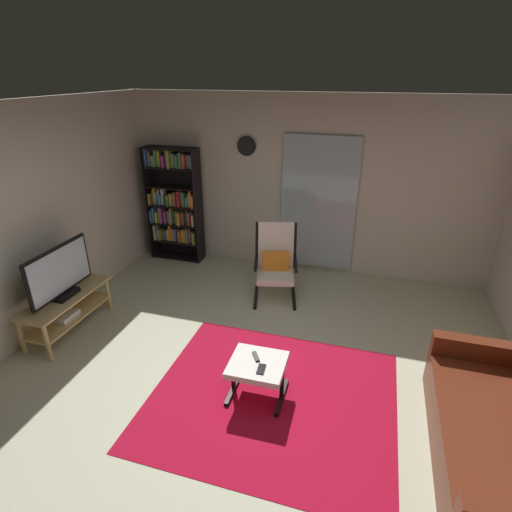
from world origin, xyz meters
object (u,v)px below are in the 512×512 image
at_px(tv_remote, 256,356).
at_px(cell_phone, 261,369).
at_px(lounge_armchair, 276,260).
at_px(leather_sofa, 510,440).
at_px(tv_stand, 67,309).
at_px(ottoman, 257,368).
at_px(bookshelf_near_tv, 174,203).
at_px(wall_clock, 247,146).
at_px(television, 60,274).

relative_size(tv_remote, cell_phone, 1.03).
xyz_separation_m(tv_remote, cell_phone, (0.10, -0.15, -0.00)).
bearing_deg(lounge_armchair, leather_sofa, -41.88).
relative_size(tv_stand, leather_sofa, 0.64).
bearing_deg(ottoman, tv_stand, 171.58).
distance_m(bookshelf_near_tv, wall_clock, 1.49).
bearing_deg(television, cell_phone, -10.44).
distance_m(tv_remote, wall_clock, 3.33).
xyz_separation_m(tv_stand, leather_sofa, (4.52, -0.59, -0.01)).
relative_size(ottoman, tv_remote, 3.68).
xyz_separation_m(bookshelf_near_tv, ottoman, (2.18, -2.69, -0.62)).
bearing_deg(bookshelf_near_tv, lounge_armchair, -22.50).
relative_size(tv_stand, cell_phone, 8.41).
relative_size(leather_sofa, wall_clock, 6.38).
height_order(leather_sofa, cell_phone, leather_sofa).
bearing_deg(leather_sofa, tv_remote, 172.16).
relative_size(lounge_armchair, cell_phone, 7.30).
distance_m(television, leather_sofa, 4.58).
distance_m(tv_stand, lounge_armchair, 2.65).
relative_size(lounge_armchair, ottoman, 1.93).
bearing_deg(lounge_armchair, television, -144.17).
relative_size(television, lounge_armchair, 0.92).
distance_m(ottoman, wall_clock, 3.43).
height_order(tv_stand, leather_sofa, leather_sofa).
relative_size(television, cell_phone, 6.75).
distance_m(lounge_armchair, tv_remote, 1.88).
height_order(television, wall_clock, wall_clock).
height_order(tv_remote, wall_clock, wall_clock).
height_order(tv_stand, cell_phone, tv_stand).
height_order(leather_sofa, wall_clock, wall_clock).
relative_size(television, leather_sofa, 0.51).
xyz_separation_m(tv_stand, tv_remote, (2.41, -0.30, 0.08)).
height_order(leather_sofa, lounge_armchair, lounge_armchair).
bearing_deg(tv_stand, ottoman, -8.42).
xyz_separation_m(leather_sofa, lounge_armchair, (-2.39, 2.14, 0.23)).
bearing_deg(wall_clock, leather_sofa, -45.13).
relative_size(cell_phone, wall_clock, 0.48).
relative_size(tv_stand, lounge_armchair, 1.15).
bearing_deg(tv_remote, leather_sofa, -39.77).
bearing_deg(bookshelf_near_tv, wall_clock, 9.80).
height_order(television, leather_sofa, television).
height_order(leather_sofa, tv_remote, leather_sofa).
bearing_deg(tv_stand, leather_sofa, -7.38).
xyz_separation_m(leather_sofa, cell_phone, (-2.01, 0.14, 0.08)).
relative_size(leather_sofa, ottoman, 3.49).
xyz_separation_m(tv_stand, lounge_armchair, (2.14, 1.55, 0.22)).
relative_size(tv_stand, tv_remote, 8.18).
height_order(television, cell_phone, television).
bearing_deg(wall_clock, tv_remote, -70.67).
xyz_separation_m(cell_phone, wall_clock, (-1.09, 2.98, 1.46)).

